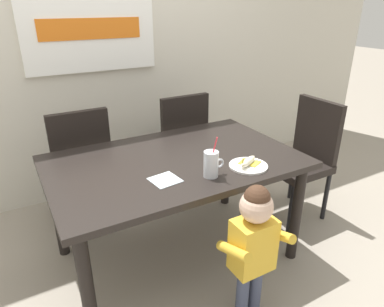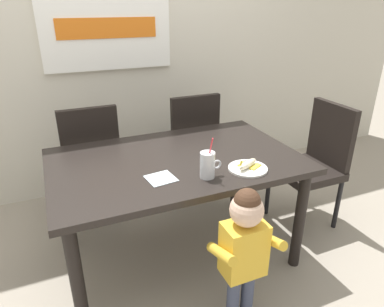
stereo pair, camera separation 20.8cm
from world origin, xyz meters
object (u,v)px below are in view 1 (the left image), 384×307
Objects in this scene: dining_chair_far at (304,153)px; peeled_banana at (248,162)px; snack_plate at (248,166)px; milk_cup at (211,165)px; toddler_standing at (254,239)px; dining_chair_left at (80,161)px; dining_table at (175,172)px; paper_napkin at (165,180)px; dining_chair_right at (179,140)px.

dining_chair_far reaches higher than peeled_banana.
peeled_banana is at bearing 76.21° from snack_plate.
milk_cup reaches higher than snack_plate.
peeled_banana is (0.22, 0.35, 0.25)m from toddler_standing.
dining_chair_far is at bearing 32.27° from toddler_standing.
dining_chair_left reaches higher than peeled_banana.
dining_table is 0.47m from snack_plate.
dining_table is at bearing 136.58° from snack_plate.
dining_chair_left is at bearing 126.87° from snack_plate.
snack_plate is at bearing -10.04° from paper_napkin.
paper_napkin is at bearing 169.96° from snack_plate.
peeled_banana reaches higher than paper_napkin.
milk_cup is (-0.33, -1.04, 0.27)m from dining_chair_right.
milk_cup reaches higher than toddler_standing.
dining_chair_left is at bearing 121.64° from dining_table.
peeled_banana is at bearing -9.47° from paper_napkin.
peeled_banana is 1.17× the size of paper_napkin.
dining_table is at bearing 60.99° from dining_chair_right.
dining_table is 1.84× the size of toddler_standing.
dining_chair_left is 1.75m from dining_chair_far.
peeled_banana is (-0.07, -1.04, 0.24)m from dining_chair_right.
toddler_standing is 3.38× the size of milk_cup.
dining_chair_far is 1.22m from toddler_standing.
dining_chair_left and dining_chair_far have the same top height.
dining_chair_right is at bearing -179.23° from dining_chair_left.
dining_chair_left is at bearing 112.18° from toddler_standing.
snack_plate is 1.53× the size of paper_napkin.
paper_napkin is (-1.32, -0.22, 0.21)m from dining_chair_far.
paper_napkin is (-0.17, -0.22, 0.09)m from dining_table.
paper_napkin is (-0.58, -0.96, 0.21)m from dining_chair_right.
dining_chair_far reaches higher than toddler_standing.
dining_chair_right is 4.17× the size of snack_plate.
dining_chair_right is at bearing -134.74° from dining_chair_far.
milk_cup is at bearing 178.60° from snack_plate.
dining_chair_left is 1.00× the size of dining_chair_far.
toddler_standing is (-1.03, -0.65, -0.02)m from dining_chair_far.
snack_plate is at bearing 126.87° from dining_chair_left.
toddler_standing is 0.48m from peeled_banana.
milk_cup is at bearing 97.32° from toddler_standing.
milk_cup reaches higher than dining_chair_right.
dining_chair_left is 1.00× the size of dining_chair_right.
dining_chair_right reaches higher than peeled_banana.
dining_chair_far is at bearing 9.41° from paper_napkin.
dining_chair_far is at bearing 155.51° from dining_chair_left.
dining_chair_right is 1.15× the size of toddler_standing.
dining_chair_left is at bearing 127.05° from peeled_banana.
dining_chair_right is 1.42m from toddler_standing.
dining_chair_right is (0.85, 0.01, 0.00)m from dining_chair_left.
peeled_banana is (0.00, 0.00, 0.03)m from snack_plate.
dining_table is 1.61× the size of dining_chair_left.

